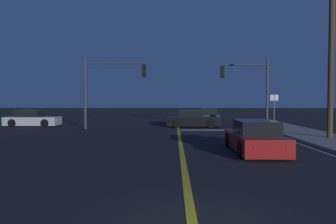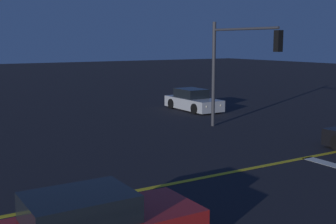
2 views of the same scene
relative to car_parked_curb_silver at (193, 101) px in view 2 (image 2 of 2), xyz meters
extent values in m
cube|color=gold|center=(11.92, -11.43, -0.57)|extent=(0.20, 33.45, 0.01)
sphere|color=red|center=(11.09, -0.88, -0.06)|extent=(0.14, 0.14, 0.14)
cube|color=black|center=(14.94, -13.11, 0.46)|extent=(1.52, 2.11, 0.60)
cylinder|color=black|center=(14.12, -11.42, -0.26)|extent=(0.22, 0.64, 0.64)
sphere|color=#FFF4CC|center=(14.39, -10.61, -0.06)|extent=(0.18, 0.18, 0.18)
sphere|color=#FFF4CC|center=(15.49, -10.61, -0.06)|extent=(0.18, 0.18, 0.18)
cube|color=#B2B5BA|center=(0.06, 0.00, -0.14)|extent=(4.23, 1.72, 0.68)
cube|color=black|center=(-0.19, 0.00, 0.46)|extent=(1.95, 1.47, 0.60)
cylinder|color=black|center=(1.37, 0.80, -0.26)|extent=(0.64, 0.22, 0.64)
cylinder|color=black|center=(1.37, -0.79, -0.26)|extent=(0.64, 0.22, 0.64)
cylinder|color=black|center=(-1.25, 0.79, -0.26)|extent=(0.64, 0.22, 0.64)
cylinder|color=black|center=(-1.25, -0.80, -0.26)|extent=(0.64, 0.22, 0.64)
sphere|color=#FFF4CC|center=(2.11, 0.53, -0.06)|extent=(0.18, 0.18, 0.18)
sphere|color=#FFF4CC|center=(2.11, -0.52, -0.06)|extent=(0.18, 0.18, 0.18)
sphere|color=red|center=(-2.00, 0.52, -0.06)|extent=(0.14, 0.14, 0.14)
sphere|color=red|center=(-2.00, -0.53, -0.06)|extent=(0.14, 0.14, 0.14)
cylinder|color=#38383D|center=(4.98, -2.20, 2.06)|extent=(0.18, 0.18, 5.27)
cylinder|color=#38383D|center=(7.17, -2.20, 4.29)|extent=(4.39, 0.12, 0.12)
cube|color=black|center=(9.37, -2.20, 3.74)|extent=(0.28, 0.28, 0.90)
sphere|color=red|center=(9.37, -2.20, 4.01)|extent=(0.22, 0.22, 0.22)
sphere|color=#4C2D05|center=(9.37, -2.20, 3.74)|extent=(0.22, 0.22, 0.22)
sphere|color=#0A3814|center=(9.37, -2.20, 3.47)|extent=(0.22, 0.22, 0.22)
camera|label=1|loc=(11.60, -26.50, 1.61)|focal=35.09mm
camera|label=2|loc=(23.03, -16.01, 3.72)|focal=47.73mm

